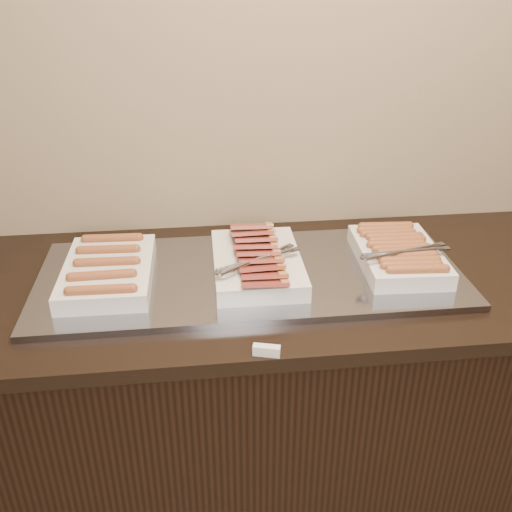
# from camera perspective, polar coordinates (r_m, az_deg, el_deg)

# --- Properties ---
(counter) EXTENTS (2.06, 0.76, 0.90)m
(counter) POSITION_cam_1_polar(r_m,az_deg,el_deg) (1.91, 0.22, -13.88)
(counter) COLOR black
(counter) RESTS_ON ground
(warming_tray) EXTENTS (1.20, 0.50, 0.02)m
(warming_tray) POSITION_cam_1_polar(r_m,az_deg,el_deg) (1.64, -0.56, -1.89)
(warming_tray) COLOR gray
(warming_tray) RESTS_ON counter
(dish_left) EXTENTS (0.24, 0.36, 0.07)m
(dish_left) POSITION_cam_1_polar(r_m,az_deg,el_deg) (1.63, -14.56, -1.45)
(dish_left) COLOR silver
(dish_left) RESTS_ON warming_tray
(dish_center) EXTENTS (0.27, 0.39, 0.09)m
(dish_center) POSITION_cam_1_polar(r_m,az_deg,el_deg) (1.61, 0.11, -0.56)
(dish_center) COLOR silver
(dish_center) RESTS_ON warming_tray
(dish_right) EXTENTS (0.27, 0.35, 0.08)m
(dish_right) POSITION_cam_1_polar(r_m,az_deg,el_deg) (1.70, 14.08, 0.25)
(dish_right) COLOR silver
(dish_right) RESTS_ON warming_tray
(label_holder) EXTENTS (0.07, 0.04, 0.03)m
(label_holder) POSITION_cam_1_polar(r_m,az_deg,el_deg) (1.33, 1.06, -9.43)
(label_holder) COLOR silver
(label_holder) RESTS_ON counter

